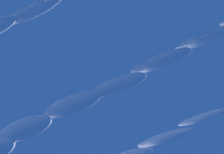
{
  "coord_description": "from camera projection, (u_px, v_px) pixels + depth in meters",
  "views": [
    {
      "loc": [
        26.94,
        -6.85,
        1.92
      ],
      "look_at": [
        5.12,
        -25.67,
        57.56
      ],
      "focal_mm": 73.17,
      "sensor_mm": 36.0,
      "label": 1
    }
  ],
  "objects": []
}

